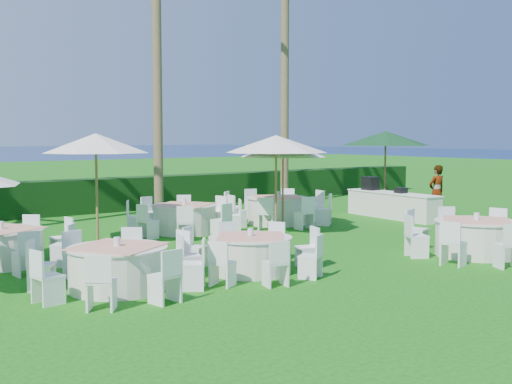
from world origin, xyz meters
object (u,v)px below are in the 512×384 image
(banquet_table_c, at_px, (476,237))
(banquet_table_f, at_px, (277,210))
(umbrella_green, at_px, (386,138))
(banquet_table_e, at_px, (184,218))
(umbrella_d, at_px, (283,150))
(banquet_table_a, at_px, (118,267))
(umbrella_c, at_px, (96,143))
(buffet_table, at_px, (392,204))
(banquet_table_b, at_px, (250,253))
(staff_person, at_px, (437,191))
(banquet_table_d, at_px, (2,246))
(umbrella_b, at_px, (276,144))

(banquet_table_c, xyz_separation_m, banquet_table_f, (-0.22, 6.87, 0.01))
(umbrella_green, bearing_deg, banquet_table_e, 178.29)
(umbrella_d, bearing_deg, banquet_table_a, -150.64)
(umbrella_c, xyz_separation_m, buffet_table, (9.94, -0.97, -2.08))
(banquet_table_b, xyz_separation_m, buffet_table, (8.88, 4.02, 0.07))
(banquet_table_c, distance_m, banquet_table_f, 6.87)
(umbrella_d, relative_size, staff_person, 1.45)
(banquet_table_e, relative_size, staff_person, 1.81)
(banquet_table_b, height_order, staff_person, staff_person)
(umbrella_d, bearing_deg, banquet_table_e, 158.33)
(banquet_table_e, height_order, umbrella_d, umbrella_d)
(umbrella_c, relative_size, umbrella_d, 1.09)
(banquet_table_d, bearing_deg, staff_person, -2.43)
(umbrella_c, height_order, staff_person, umbrella_c)
(banquet_table_a, xyz_separation_m, banquet_table_d, (-1.01, 3.47, -0.00))
(umbrella_b, distance_m, staff_person, 6.84)
(banquet_table_b, distance_m, banquet_table_f, 7.19)
(umbrella_c, bearing_deg, umbrella_d, -7.25)
(banquet_table_a, distance_m, banquet_table_f, 9.13)
(banquet_table_a, distance_m, staff_person, 13.19)
(umbrella_d, xyz_separation_m, buffet_table, (4.48, -0.28, -1.87))
(umbrella_b, bearing_deg, banquet_table_e, 134.19)
(banquet_table_c, xyz_separation_m, umbrella_d, (-0.77, 5.95, 1.89))
(umbrella_b, height_order, umbrella_d, umbrella_b)
(banquet_table_f, relative_size, umbrella_c, 1.20)
(banquet_table_d, xyz_separation_m, umbrella_d, (8.14, 0.54, 1.92))
(banquet_table_a, xyz_separation_m, buffet_table, (11.61, 3.73, 0.05))
(banquet_table_e, xyz_separation_m, umbrella_c, (-2.76, -0.38, 2.12))
(banquet_table_c, xyz_separation_m, buffet_table, (3.71, 5.67, 0.03))
(banquet_table_f, bearing_deg, buffet_table, -16.96)
(umbrella_c, height_order, umbrella_d, umbrella_c)
(staff_person, bearing_deg, umbrella_b, 4.77)
(banquet_table_f, distance_m, umbrella_green, 5.31)
(staff_person, bearing_deg, banquet_table_e, -6.90)
(banquet_table_d, height_order, umbrella_c, umbrella_c)
(umbrella_b, bearing_deg, banquet_table_d, 178.04)
(banquet_table_a, height_order, banquet_table_d, banquet_table_a)
(umbrella_b, xyz_separation_m, umbrella_c, (-4.56, 1.48, 0.04))
(banquet_table_c, distance_m, banquet_table_e, 7.84)
(buffet_table, bearing_deg, umbrella_d, 176.44)
(umbrella_c, height_order, buffet_table, umbrella_c)
(banquet_table_e, bearing_deg, staff_person, -14.61)
(banquet_table_d, bearing_deg, umbrella_c, 24.71)
(banquet_table_e, distance_m, umbrella_d, 3.48)
(banquet_table_a, relative_size, umbrella_c, 1.12)
(banquet_table_b, relative_size, staff_person, 1.65)
(banquet_table_f, xyz_separation_m, umbrella_b, (-1.45, -1.71, 2.06))
(banquet_table_e, xyz_separation_m, umbrella_green, (8.09, -0.24, 2.21))
(banquet_table_c, bearing_deg, umbrella_d, 97.41)
(banquet_table_e, distance_m, buffet_table, 7.31)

